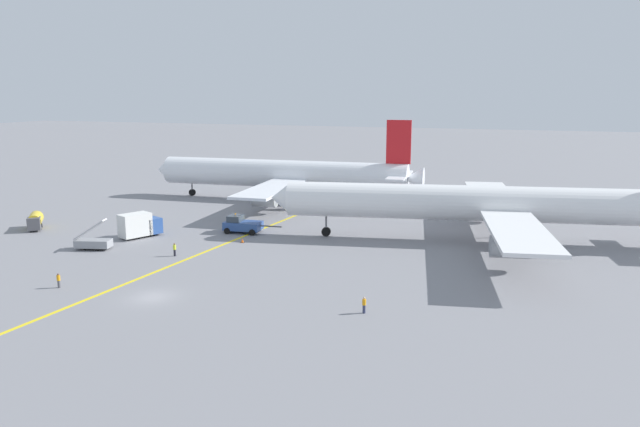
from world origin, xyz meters
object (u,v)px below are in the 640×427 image
object	(u,v)px
airliner_being_pushed	(487,204)
gse_stair_truck_yellow	(93,242)
gse_fuel_bowser_stubby	(35,221)
airliner_at_gate_left	(285,175)
ground_crew_ramp_agent_by_cones	(175,249)
pushback_tug	(242,224)
gse_catering_truck_tall	(140,225)
ground_crew_wing_walker_right	(59,280)
traffic_cone_nose_right	(242,241)
ground_crew_marshaller_foreground	(364,305)

from	to	relation	value
airliner_being_pushed	gse_stair_truck_yellow	size ratio (longest dim) A/B	11.96
airliner_being_pushed	gse_fuel_bowser_stubby	size ratio (longest dim) A/B	11.78
airliner_at_gate_left	ground_crew_ramp_agent_by_cones	distance (m)	41.94
pushback_tug	gse_catering_truck_tall	size ratio (longest dim) A/B	1.37
airliner_at_gate_left	ground_crew_wing_walker_right	xyz separation A→B (m)	(-1.95, -56.64, -4.13)
airliner_being_pushed	gse_catering_truck_tall	world-z (taller)	airliner_being_pushed
ground_crew_wing_walker_right	traffic_cone_nose_right	xyz separation A→B (m)	(9.34, 24.08, -0.53)
ground_crew_marshaller_foreground	gse_fuel_bowser_stubby	bearing A→B (deg)	162.74
airliner_being_pushed	traffic_cone_nose_right	xyz separation A→B (m)	(-31.29, -11.58, -4.98)
pushback_tug	ground_crew_wing_walker_right	size ratio (longest dim) A/B	5.52
airliner_being_pushed	gse_catering_truck_tall	xyz separation A→B (m)	(-46.42, -13.61, -3.50)
pushback_tug	gse_stair_truck_yellow	distance (m)	20.72
gse_fuel_bowser_stubby	traffic_cone_nose_right	world-z (taller)	gse_fuel_bowser_stubby
gse_catering_truck_tall	ground_crew_ramp_agent_by_cones	xyz separation A→B (m)	(10.27, -7.07, -0.90)
pushback_tug	gse_catering_truck_tall	bearing A→B (deg)	-148.46
ground_crew_wing_walker_right	traffic_cone_nose_right	world-z (taller)	ground_crew_wing_walker_right
gse_stair_truck_yellow	ground_crew_wing_walker_right	bearing A→B (deg)	-62.46
airliner_at_gate_left	ground_crew_ramp_agent_by_cones	size ratio (longest dim) A/B	32.00
ground_crew_wing_walker_right	traffic_cone_nose_right	bearing A→B (deg)	68.81
ground_crew_wing_walker_right	ground_crew_ramp_agent_by_cones	distance (m)	15.63
pushback_tug	ground_crew_marshaller_foreground	size ratio (longest dim) A/B	5.52
gse_stair_truck_yellow	pushback_tug	bearing A→B (deg)	47.70
gse_stair_truck_yellow	ground_crew_wing_walker_right	world-z (taller)	gse_stair_truck_yellow
gse_catering_truck_tall	ground_crew_marshaller_foreground	size ratio (longest dim) A/B	4.02
airliner_being_pushed	ground_crew_marshaller_foreground	world-z (taller)	airliner_being_pushed
airliner_being_pushed	ground_crew_wing_walker_right	bearing A→B (deg)	-138.72
gse_catering_truck_tall	ground_crew_ramp_agent_by_cones	size ratio (longest dim) A/B	3.81
airliner_at_gate_left	gse_catering_truck_tall	distance (m)	35.60
gse_fuel_bowser_stubby	traffic_cone_nose_right	size ratio (longest dim) A/B	8.33
airliner_at_gate_left	ground_crew_marshaller_foreground	distance (m)	61.26
airliner_being_pushed	traffic_cone_nose_right	bearing A→B (deg)	-159.69
airliner_being_pushed	gse_catering_truck_tall	size ratio (longest dim) A/B	9.33
ground_crew_ramp_agent_by_cones	traffic_cone_nose_right	world-z (taller)	ground_crew_ramp_agent_by_cones
pushback_tug	ground_crew_marshaller_foreground	xyz separation A→B (m)	(25.80, -26.01, -0.38)
gse_catering_truck_tall	traffic_cone_nose_right	bearing A→B (deg)	7.66
gse_catering_truck_tall	gse_stair_truck_yellow	distance (m)	7.98
ground_crew_wing_walker_right	traffic_cone_nose_right	size ratio (longest dim) A/B	2.62
pushback_tug	traffic_cone_nose_right	bearing A→B (deg)	-62.79
airliner_being_pushed	pushback_tug	distance (m)	34.90
pushback_tug	ground_crew_marshaller_foreground	distance (m)	36.64
gse_catering_truck_tall	ground_crew_wing_walker_right	world-z (taller)	gse_catering_truck_tall
airliner_being_pushed	gse_catering_truck_tall	bearing A→B (deg)	-163.66
airliner_being_pushed	ground_crew_marshaller_foreground	size ratio (longest dim) A/B	37.51
ground_crew_marshaller_foreground	ground_crew_ramp_agent_by_cones	world-z (taller)	ground_crew_ramp_agent_by_cones
gse_catering_truck_tall	gse_fuel_bowser_stubby	size ratio (longest dim) A/B	1.26
ground_crew_marshaller_foreground	traffic_cone_nose_right	bearing A→B (deg)	138.25
gse_fuel_bowser_stubby	traffic_cone_nose_right	distance (m)	33.11
gse_stair_truck_yellow	ground_crew_ramp_agent_by_cones	bearing A→B (deg)	3.40
traffic_cone_nose_right	gse_fuel_bowser_stubby	bearing A→B (deg)	-174.58
ground_crew_marshaller_foreground	traffic_cone_nose_right	xyz separation A→B (m)	(-22.96, 20.49, -0.53)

